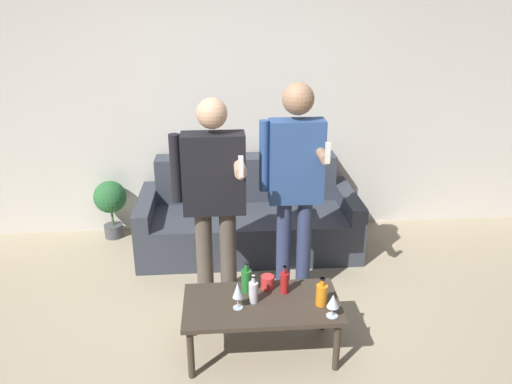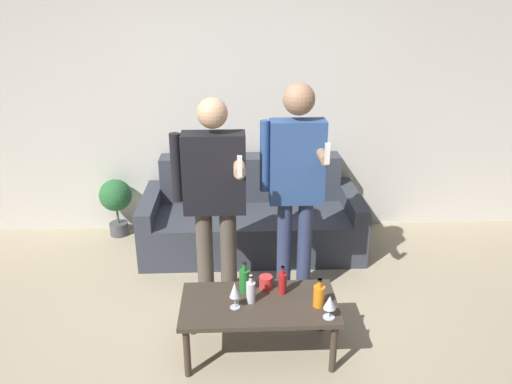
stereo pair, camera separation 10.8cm
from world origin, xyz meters
The scene contains 14 objects.
ground_plane centered at (0.00, 0.00, 0.00)m, with size 16.00×16.00×0.00m, color tan.
wall_back centered at (0.00, 2.12, 1.35)m, with size 8.00×0.06×2.70m.
couch centered at (0.17, 1.66, 0.29)m, with size 2.00×0.88×0.82m.
coffee_table centered at (0.17, 0.11, 0.34)m, with size 1.02×0.52×0.39m.
bottle_orange centered at (0.33, 0.21, 0.46)m, with size 0.06×0.06×0.20m.
bottle_green centered at (0.11, 0.12, 0.46)m, with size 0.06×0.06×0.20m.
bottle_dark centered at (0.55, 0.06, 0.46)m, with size 0.07×0.07×0.20m.
bottle_yellow centered at (0.08, 0.25, 0.47)m, with size 0.07×0.07×0.22m.
wine_glass_near centered at (0.59, -0.07, 0.49)m, with size 0.08×0.08×0.15m.
wine_glass_far centered at (0.01, 0.06, 0.51)m, with size 0.07×0.07×0.18m.
cup_on_table centered at (0.22, 0.28, 0.43)m, with size 0.09×0.09×0.09m.
person_standing_left centered at (-0.13, 0.71, 0.94)m, with size 0.53×0.42×1.61m.
person_standing_right centered at (0.47, 0.76, 1.01)m, with size 0.47×0.43×1.69m.
potted_plant centered at (-1.15, 1.94, 0.38)m, with size 0.31×0.31×0.58m.
Camera 2 is at (0.02, -2.63, 2.24)m, focal length 35.00 mm.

